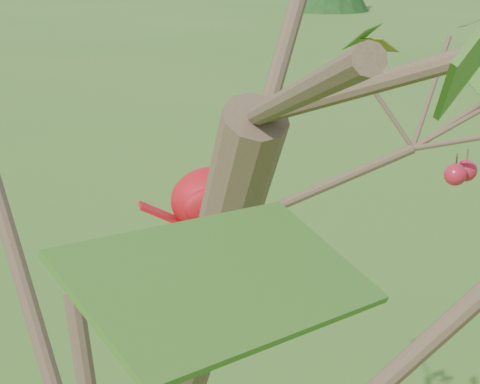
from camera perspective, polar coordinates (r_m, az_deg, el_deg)
The scene contains 2 objects.
crabapple_tree at distance 1.16m, azimuth -9.88°, elevation -2.58°, with size 2.35×2.05×2.95m.
cardinal at distance 1.27m, azimuth -1.84°, elevation -0.30°, with size 0.24×0.12×0.17m.
Camera 1 is at (0.02, -1.11, 2.53)m, focal length 55.00 mm.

